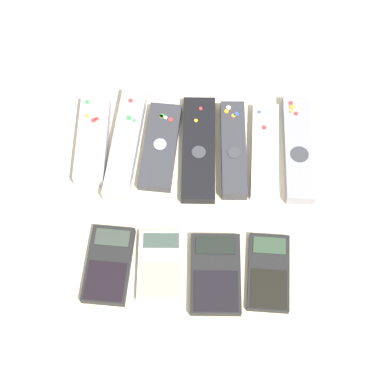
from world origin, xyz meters
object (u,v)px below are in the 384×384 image
object	(u,v)px
remote_3	(199,149)
calculator_2	(216,274)
remote_1	(126,143)
remote_5	(265,151)
calculator_1	(161,265)
remote_2	(160,146)
calculator_0	(109,265)
remote_6	(298,148)
remote_0	(93,140)
calculator_3	(269,272)
remote_4	(233,149)

from	to	relation	value
remote_3	calculator_2	bearing A→B (deg)	-82.70
remote_1	calculator_2	size ratio (longest dim) A/B	1.62
remote_1	remote_5	world-z (taller)	remote_1
remote_1	calculator_1	size ratio (longest dim) A/B	1.84
remote_2	calculator_0	size ratio (longest dim) A/B	1.31
remote_6	remote_1	bearing A→B (deg)	-179.99
remote_2	calculator_2	distance (m)	0.25
remote_0	calculator_0	distance (m)	0.23
remote_3	remote_5	distance (m)	0.12
remote_1	remote_6	size ratio (longest dim) A/B	1.06
remote_2	calculator_3	xyz separation A→B (m)	(0.19, -0.22, -0.00)
remote_0	remote_5	size ratio (longest dim) A/B	0.91
calculator_2	calculator_3	distance (m)	0.08
remote_0	calculator_3	size ratio (longest dim) A/B	1.30
remote_1	remote_2	size ratio (longest dim) A/B	1.27
remote_3	remote_5	size ratio (longest dim) A/B	1.12
remote_5	remote_4	bearing A→B (deg)	-178.35
remote_1	remote_0	bearing A→B (deg)	-179.22
remote_2	calculator_3	size ratio (longest dim) A/B	1.34
remote_1	calculator_3	xyz separation A→B (m)	(0.25, -0.22, -0.01)
remote_1	remote_2	xyz separation A→B (m)	(0.06, -0.00, -0.00)
remote_3	remote_6	world-z (taller)	remote_6
remote_2	remote_0	bearing A→B (deg)	-178.60
remote_1	remote_6	distance (m)	0.30
remote_2	remote_3	world-z (taller)	same
calculator_0	calculator_2	distance (m)	0.17
remote_0	calculator_3	bearing A→B (deg)	-38.30
remote_2	calculator_2	bearing A→B (deg)	-62.37
remote_0	remote_5	distance (m)	0.30
remote_1	remote_4	distance (m)	0.19
calculator_3	remote_6	bearing A→B (deg)	78.45
calculator_2	calculator_3	size ratio (longest dim) A/B	1.05
remote_5	calculator_1	bearing A→B (deg)	-126.54
remote_6	calculator_1	distance (m)	0.32
remote_3	calculator_0	xyz separation A→B (m)	(-0.13, -0.22, -0.00)
calculator_2	remote_0	bearing A→B (deg)	131.50
remote_0	remote_5	bearing A→B (deg)	-2.81
remote_6	calculator_1	xyz separation A→B (m)	(-0.22, -0.22, -0.00)
remote_4	calculator_1	bearing A→B (deg)	-119.76
remote_6	calculator_3	size ratio (longest dim) A/B	1.61
remote_0	remote_6	xyz separation A→B (m)	(0.36, 0.00, -0.00)
remote_1	calculator_3	bearing A→B (deg)	-37.81
remote_0	remote_6	distance (m)	0.36
remote_2	remote_6	world-z (taller)	remote_6
calculator_3	remote_4	bearing A→B (deg)	106.64
remote_0	calculator_2	distance (m)	0.32
calculator_2	remote_6	bearing A→B (deg)	57.86
remote_3	remote_0	bearing A→B (deg)	176.50
remote_6	calculator_3	distance (m)	0.23
remote_0	remote_3	world-z (taller)	remote_0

